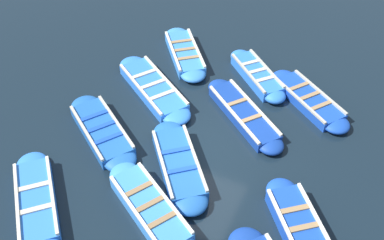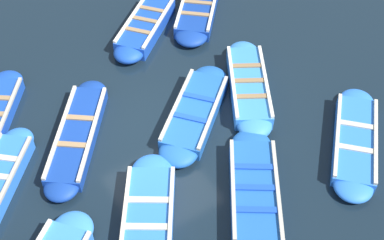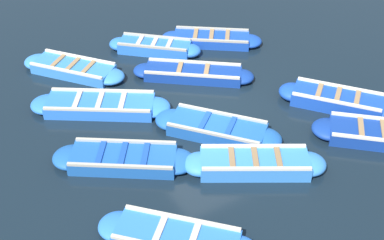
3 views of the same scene
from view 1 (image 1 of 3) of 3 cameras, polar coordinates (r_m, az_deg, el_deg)
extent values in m
plane|color=black|center=(12.93, 1.01, -3.67)|extent=(120.00, 120.00, 0.00)
cube|color=#3884E0|center=(16.27, -0.94, 8.44)|extent=(2.54, 2.31, 0.32)
ellipsoid|color=#3884E0|center=(15.28, 0.12, 5.83)|extent=(1.23, 1.23, 0.32)
ellipsoid|color=#3884E0|center=(17.29, -1.90, 10.75)|extent=(1.23, 1.23, 0.32)
cube|color=silver|center=(16.24, 0.54, 9.21)|extent=(1.96, 1.61, 0.07)
cube|color=silver|center=(16.09, -2.46, 8.80)|extent=(1.96, 1.61, 0.07)
cube|color=#9E7A51|center=(15.74, -0.51, 7.90)|extent=(0.63, 0.73, 0.04)
cube|color=#9E7A51|center=(16.17, -0.95, 8.97)|extent=(0.63, 0.73, 0.04)
cube|color=#9E7A51|center=(16.60, -1.37, 9.97)|extent=(0.63, 0.73, 0.04)
cube|color=blue|center=(15.37, 8.22, 5.65)|extent=(2.14, 2.26, 0.35)
ellipsoid|color=blue|center=(14.62, 10.42, 3.05)|extent=(1.04, 1.04, 0.35)
ellipsoid|color=blue|center=(16.17, 6.22, 7.99)|extent=(1.04, 1.04, 0.35)
cube|color=#B2AD9E|center=(15.41, 9.45, 6.55)|extent=(1.58, 1.75, 0.07)
cube|color=#B2AD9E|center=(15.10, 7.13, 5.97)|extent=(1.58, 1.75, 0.07)
cube|color=beige|center=(14.93, 9.21, 5.15)|extent=(0.61, 0.57, 0.04)
cube|color=beige|center=(15.26, 8.30, 6.22)|extent=(0.61, 0.57, 0.04)
cube|color=beige|center=(15.59, 7.41, 7.24)|extent=(0.61, 0.57, 0.04)
cube|color=#1E59AD|center=(13.47, -11.37, -1.39)|extent=(2.29, 2.71, 0.33)
ellipsoid|color=#1E59AD|center=(12.59, -9.17, -4.97)|extent=(1.31, 1.31, 0.33)
ellipsoid|color=#1E59AD|center=(14.40, -13.29, 1.74)|extent=(1.31, 1.31, 0.33)
cube|color=#B2AD9E|center=(13.42, -9.67, -0.09)|extent=(1.49, 2.14, 0.07)
cube|color=#B2AD9E|center=(13.25, -13.33, -1.48)|extent=(1.49, 2.14, 0.07)
cube|color=#1947B7|center=(12.96, -10.57, -2.29)|extent=(0.81, 0.62, 0.04)
cube|color=#1947B7|center=(13.34, -11.48, -0.83)|extent=(0.81, 0.62, 0.04)
cube|color=#1947B7|center=(13.74, -12.33, 0.55)|extent=(0.81, 0.62, 0.04)
cube|color=blue|center=(12.22, -19.18, -9.73)|extent=(2.53, 2.49, 0.29)
ellipsoid|color=blue|center=(13.09, -19.61, -5.32)|extent=(1.23, 1.23, 0.29)
cube|color=beige|center=(12.04, -17.38, -8.80)|extent=(1.90, 1.84, 0.07)
cube|color=beige|center=(12.15, -21.35, -9.61)|extent=(1.90, 1.84, 0.07)
cube|color=beige|center=(11.86, -19.22, -10.62)|extent=(0.67, 0.69, 0.04)
cube|color=beige|center=(12.34, -19.48, -7.94)|extent=(0.67, 0.69, 0.04)
cube|color=#1947B7|center=(11.29, 13.77, -13.69)|extent=(2.49, 2.26, 0.39)
ellipsoid|color=#1947B7|center=(11.91, 11.36, -8.92)|extent=(1.19, 1.18, 0.39)
cube|color=silver|center=(11.26, 15.90, -12.51)|extent=(1.94, 1.60, 0.07)
cube|color=silver|center=(10.97, 11.99, -13.56)|extent=(1.94, 1.60, 0.07)
cube|color=#9E7A51|center=(11.12, 13.96, -13.08)|extent=(0.61, 0.70, 0.04)
cube|color=#9E7A51|center=(11.37, 12.87, -10.98)|extent=(0.61, 0.70, 0.04)
cube|color=#3884E0|center=(11.41, -5.32, -11.20)|extent=(2.13, 2.73, 0.38)
ellipsoid|color=#3884E0|center=(12.16, -8.45, -6.93)|extent=(1.16, 1.17, 0.38)
cube|color=silver|center=(11.34, -3.56, -9.62)|extent=(1.39, 2.26, 0.07)
cube|color=silver|center=(11.13, -7.26, -11.45)|extent=(1.39, 2.26, 0.07)
cube|color=olive|center=(10.95, -3.89, -12.57)|extent=(0.76, 0.53, 0.04)
cube|color=olive|center=(11.24, -5.39, -10.58)|extent=(0.76, 0.53, 0.04)
cube|color=olive|center=(11.55, -6.79, -8.69)|extent=(0.76, 0.53, 0.04)
cube|color=blue|center=(14.73, -4.96, 4.02)|extent=(2.49, 3.05, 0.33)
ellipsoid|color=blue|center=(13.72, -2.08, 0.65)|extent=(1.30, 1.31, 0.33)
ellipsoid|color=blue|center=(15.82, -7.47, 6.92)|extent=(1.30, 1.31, 0.33)
cube|color=beige|center=(14.76, -3.40, 5.21)|extent=(1.68, 2.48, 0.07)
cube|color=beige|center=(14.46, -6.64, 4.02)|extent=(1.68, 2.48, 0.07)
cube|color=beige|center=(14.17, -3.82, 3.22)|extent=(0.82, 0.61, 0.04)
cube|color=beige|center=(14.61, -5.00, 4.58)|extent=(0.82, 0.61, 0.04)
cube|color=beige|center=(15.07, -6.12, 5.86)|extent=(0.82, 0.61, 0.04)
cube|color=#1947B7|center=(14.73, 14.58, 2.49)|extent=(2.22, 2.57, 0.31)
ellipsoid|color=#1947B7|center=(14.11, 17.77, -0.49)|extent=(1.18, 1.19, 0.31)
ellipsoid|color=#1947B7|center=(15.43, 11.64, 5.20)|extent=(1.18, 1.19, 0.31)
cube|color=#B2AD9E|center=(14.85, 15.92, 3.52)|extent=(1.52, 2.05, 0.07)
cube|color=#B2AD9E|center=(14.38, 13.45, 2.56)|extent=(1.52, 2.05, 0.07)
cube|color=#9E7A51|center=(14.34, 16.03, 1.77)|extent=(0.73, 0.58, 0.04)
cube|color=#9E7A51|center=(14.62, 14.69, 3.00)|extent=(0.73, 0.58, 0.04)
cube|color=#9E7A51|center=(14.91, 13.40, 4.19)|extent=(0.73, 0.58, 0.04)
cube|color=#1E59AD|center=(12.31, -1.69, -5.68)|extent=(2.57, 2.38, 0.34)
ellipsoid|color=#1E59AD|center=(11.53, -0.20, -10.26)|extent=(1.30, 1.30, 0.34)
ellipsoid|color=#1E59AD|center=(13.15, -2.98, -1.65)|extent=(1.30, 1.30, 0.34)
cube|color=#B2AD9E|center=(12.22, 0.36, -4.64)|extent=(1.95, 1.66, 0.07)
cube|color=#B2AD9E|center=(12.10, -3.81, -5.44)|extent=(1.95, 1.66, 0.07)
cube|color=#1947B7|center=(11.93, -1.31, -6.33)|extent=(0.67, 0.75, 0.04)
cube|color=#1947B7|center=(12.40, -2.10, -3.89)|extent=(0.67, 0.75, 0.04)
cube|color=navy|center=(13.84, 6.56, 0.74)|extent=(2.45, 2.82, 0.30)
ellipsoid|color=navy|center=(13.02, 9.93, -3.14)|extent=(1.09, 1.09, 0.30)
ellipsoid|color=navy|center=(14.77, 3.58, 4.16)|extent=(1.09, 1.09, 0.30)
cube|color=beige|center=(13.89, 7.93, 1.78)|extent=(1.82, 2.31, 0.07)
cube|color=beige|center=(13.56, 5.27, 0.84)|extent=(1.82, 2.31, 0.07)
cube|color=#9E7A51|center=(13.48, 7.53, 0.22)|extent=(0.66, 0.56, 0.04)
cube|color=#9E7A51|center=(13.98, 5.72, 2.28)|extent=(0.66, 0.56, 0.04)
sphere|color=#EAB214|center=(13.02, -2.79, -2.47)|extent=(0.26, 0.26, 0.26)
camera|label=2|loc=(16.44, -23.75, 40.99)|focal=50.00mm
camera|label=3|loc=(10.24, -77.75, 7.69)|focal=50.00mm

